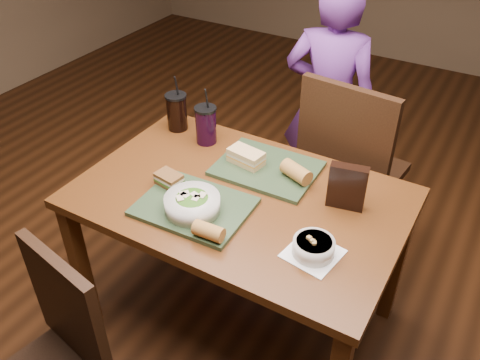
% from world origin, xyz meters
% --- Properties ---
extents(ground, '(6.00, 6.00, 0.00)m').
position_xyz_m(ground, '(0.00, 0.00, 0.00)').
color(ground, '#381C0B').
rests_on(ground, ground).
extents(dining_table, '(1.30, 0.85, 0.75)m').
position_xyz_m(dining_table, '(0.00, 0.00, 0.66)').
color(dining_table, '#512A10').
rests_on(dining_table, ground).
extents(chair_near, '(0.45, 0.45, 0.89)m').
position_xyz_m(chair_near, '(-0.24, -0.81, 0.49)').
color(chair_near, black).
rests_on(chair_near, ground).
extents(chair_far, '(0.50, 0.50, 1.05)m').
position_xyz_m(chair_far, '(0.23, 0.65, 0.59)').
color(chair_far, black).
rests_on(chair_far, ground).
extents(diner, '(0.55, 0.41, 1.39)m').
position_xyz_m(diner, '(-0.02, 1.00, 0.69)').
color(diner, '#683084').
rests_on(diner, ground).
extents(tray_near, '(0.43, 0.34, 0.02)m').
position_xyz_m(tray_near, '(-0.11, -0.17, 0.76)').
color(tray_near, '#283B22').
rests_on(tray_near, dining_table).
extents(tray_far, '(0.43, 0.33, 0.02)m').
position_xyz_m(tray_far, '(0.01, 0.20, 0.76)').
color(tray_far, '#283B22').
rests_on(tray_far, dining_table).
extents(salad_bowl, '(0.21, 0.21, 0.07)m').
position_xyz_m(salad_bowl, '(-0.09, -0.20, 0.80)').
color(salad_bowl, silver).
rests_on(salad_bowl, tray_near).
extents(soup_bowl, '(0.20, 0.20, 0.07)m').
position_xyz_m(soup_bowl, '(0.39, -0.17, 0.78)').
color(soup_bowl, white).
rests_on(soup_bowl, dining_table).
extents(sandwich_near, '(0.12, 0.09, 0.05)m').
position_xyz_m(sandwich_near, '(-0.27, -0.11, 0.79)').
color(sandwich_near, '#593819').
rests_on(sandwich_near, tray_near).
extents(sandwich_far, '(0.16, 0.11, 0.06)m').
position_xyz_m(sandwich_far, '(-0.08, 0.18, 0.80)').
color(sandwich_far, tan).
rests_on(sandwich_far, tray_far).
extents(baguette_near, '(0.12, 0.06, 0.06)m').
position_xyz_m(baguette_near, '(0.04, -0.29, 0.80)').
color(baguette_near, '#AD7533').
rests_on(baguette_near, tray_near).
extents(baguette_far, '(0.15, 0.11, 0.07)m').
position_xyz_m(baguette_far, '(0.16, 0.19, 0.80)').
color(baguette_far, '#AD7533').
rests_on(baguette_far, tray_far).
extents(cup_cola, '(0.10, 0.10, 0.28)m').
position_xyz_m(cup_cola, '(-0.52, 0.30, 0.84)').
color(cup_cola, black).
rests_on(cup_cola, dining_table).
extents(cup_berry, '(0.10, 0.10, 0.27)m').
position_xyz_m(cup_berry, '(-0.34, 0.27, 0.84)').
color(cup_berry, black).
rests_on(cup_berry, dining_table).
extents(chip_bag, '(0.15, 0.07, 0.19)m').
position_xyz_m(chip_bag, '(0.39, 0.14, 0.84)').
color(chip_bag, black).
rests_on(chip_bag, dining_table).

